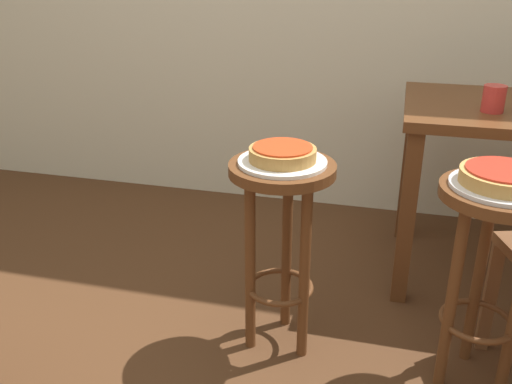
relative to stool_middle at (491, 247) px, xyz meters
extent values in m
cylinder|color=#5B3319|center=(0.00, 0.00, 0.17)|extent=(0.34, 0.34, 0.03)
cylinder|color=#5B3319|center=(0.00, 0.11, -0.17)|extent=(0.04, 0.04, 0.64)
cylinder|color=#5B3319|center=(-0.09, -0.05, -0.17)|extent=(0.04, 0.04, 0.64)
torus|color=#5B3319|center=(0.00, 0.00, -0.26)|extent=(0.23, 0.23, 0.02)
cylinder|color=silver|center=(0.00, 0.00, 0.20)|extent=(0.29, 0.29, 0.01)
cylinder|color=tan|center=(0.00, 0.00, 0.22)|extent=(0.24, 0.24, 0.04)
cylinder|color=red|center=(0.00, 0.00, 0.24)|extent=(0.21, 0.21, 0.01)
cylinder|color=#5B3319|center=(-0.64, 0.04, 0.17)|extent=(0.34, 0.34, 0.03)
cylinder|color=#5B3319|center=(-0.64, 0.14, -0.17)|extent=(0.04, 0.04, 0.64)
cylinder|color=#5B3319|center=(-0.73, -0.02, -0.17)|extent=(0.04, 0.04, 0.64)
cylinder|color=#5B3319|center=(-0.55, -0.02, -0.17)|extent=(0.04, 0.04, 0.64)
torus|color=#5B3319|center=(-0.64, 0.04, -0.26)|extent=(0.23, 0.23, 0.02)
cylinder|color=white|center=(-0.64, 0.04, 0.20)|extent=(0.28, 0.28, 0.01)
cylinder|color=#B78442|center=(-0.64, 0.04, 0.22)|extent=(0.21, 0.21, 0.04)
cylinder|color=red|center=(-0.64, 0.04, 0.24)|extent=(0.19, 0.19, 0.01)
cube|color=#5B3319|center=(-0.23, 0.41, -0.14)|extent=(0.06, 0.06, 0.71)
cube|color=#5B3319|center=(-0.23, 0.98, -0.14)|extent=(0.06, 0.06, 0.71)
cylinder|color=red|center=(0.03, 0.58, 0.31)|extent=(0.08, 0.08, 0.10)
cube|color=brown|center=(0.06, 0.18, -0.28)|extent=(0.04, 0.04, 0.42)
camera|label=1|loc=(-0.30, -1.60, 0.81)|focal=39.84mm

